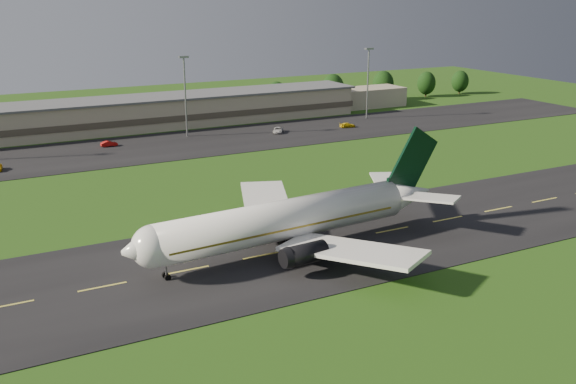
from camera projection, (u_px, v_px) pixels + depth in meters
name	position (u px, v px, depth m)	size (l,w,h in m)	color
ground	(331.00, 243.00, 94.02)	(360.00, 360.00, 0.00)	#274B12
taxiway	(331.00, 242.00, 94.01)	(220.00, 30.00, 0.10)	black
apron	(178.00, 145.00, 155.20)	(260.00, 30.00, 0.10)	black
airliner	(289.00, 220.00, 89.70)	(51.29, 42.07, 15.57)	white
terminal	(173.00, 111.00, 177.39)	(145.00, 16.00, 8.40)	tan
light_mast_centre	(185.00, 87.00, 160.44)	(2.40, 1.20, 20.35)	gray
light_mast_east	(368.00, 75.00, 184.47)	(2.40, 1.20, 20.35)	gray
tree_line	(240.00, 96.00, 195.96)	(197.19, 8.91, 10.38)	black
service_vehicle_b	(109.00, 144.00, 153.03)	(1.38, 3.95, 1.30)	#A90C0B
service_vehicle_c	(278.00, 130.00, 168.23)	(2.34, 5.07, 1.41)	silver
service_vehicle_d	(348.00, 125.00, 174.88)	(1.79, 4.39, 1.27)	gold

